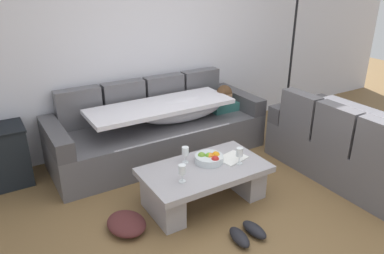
{
  "coord_description": "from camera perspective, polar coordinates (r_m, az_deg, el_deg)",
  "views": [
    {
      "loc": [
        -1.98,
        -2.12,
        2.12
      ],
      "look_at": [
        -0.07,
        1.04,
        0.55
      ],
      "focal_mm": 34.71,
      "sensor_mm": 36.0,
      "label": 1
    }
  ],
  "objects": [
    {
      "name": "back_wall",
      "position": [
        4.76,
        -6.36,
        13.64
      ],
      "size": [
        9.0,
        0.1,
        2.7
      ],
      "primitive_type": "cube",
      "color": "silver",
      "rests_on": "ground_plane"
    },
    {
      "name": "fruit_bowl",
      "position": [
        3.63,
        2.69,
        -4.81
      ],
      "size": [
        0.28,
        0.28,
        0.1
      ],
      "color": "silver",
      "rests_on": "coffee_table"
    },
    {
      "name": "coffee_table",
      "position": [
        3.63,
        1.92,
        -8.17
      ],
      "size": [
        1.2,
        0.68,
        0.38
      ],
      "color": "#9E9AA0",
      "rests_on": "ground_plane"
    },
    {
      "name": "floor_lamp",
      "position": [
        5.33,
        15.1,
        11.43
      ],
      "size": [
        0.33,
        0.31,
        1.95
      ],
      "color": "black",
      "rests_on": "ground_plane"
    },
    {
      "name": "couch_along_wall",
      "position": [
        4.53,
        -4.71,
        -0.3
      ],
      "size": [
        2.56,
        0.92,
        0.88
      ],
      "color": "#56555A",
      "rests_on": "ground_plane"
    },
    {
      "name": "pair_of_shoes",
      "position": [
        3.32,
        8.44,
        -15.87
      ],
      "size": [
        0.32,
        0.29,
        0.09
      ],
      "color": "black",
      "rests_on": "ground_plane"
    },
    {
      "name": "crumpled_garment",
      "position": [
        3.42,
        -10.04,
        -14.41
      ],
      "size": [
        0.37,
        0.44,
        0.12
      ],
      "primitive_type": "ellipsoid",
      "rotation": [
        0.0,
        0.0,
        1.71
      ],
      "color": "#4C2323",
      "rests_on": "ground_plane"
    },
    {
      "name": "wine_glass_near_left",
      "position": [
        3.27,
        -1.53,
        -6.64
      ],
      "size": [
        0.07,
        0.07,
        0.17
      ],
      "color": "silver",
      "rests_on": "coffee_table"
    },
    {
      "name": "open_magazine",
      "position": [
        3.73,
        6.2,
        -4.75
      ],
      "size": [
        0.32,
        0.26,
        0.01
      ],
      "primitive_type": "cube",
      "rotation": [
        0.0,
        0.0,
        0.21
      ],
      "color": "white",
      "rests_on": "coffee_table"
    },
    {
      "name": "wine_glass_far_back",
      "position": [
        3.59,
        -1.04,
        -3.83
      ],
      "size": [
        0.07,
        0.07,
        0.17
      ],
      "color": "silver",
      "rests_on": "coffee_table"
    },
    {
      "name": "wine_glass_near_right",
      "position": [
        3.6,
        7.31,
        -3.95
      ],
      "size": [
        0.07,
        0.07,
        0.17
      ],
      "color": "silver",
      "rests_on": "coffee_table"
    },
    {
      "name": "couch_near_window",
      "position": [
        4.39,
        23.76,
        -3.01
      ],
      "size": [
        0.92,
        1.83,
        0.88
      ],
      "rotation": [
        0.0,
        0.0,
        1.57
      ],
      "color": "#56555A",
      "rests_on": "ground_plane"
    },
    {
      "name": "ground_plane",
      "position": [
        3.59,
        9.9,
        -13.51
      ],
      "size": [
        14.0,
        14.0,
        0.0
      ],
      "primitive_type": "plane",
      "color": "brown"
    }
  ]
}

